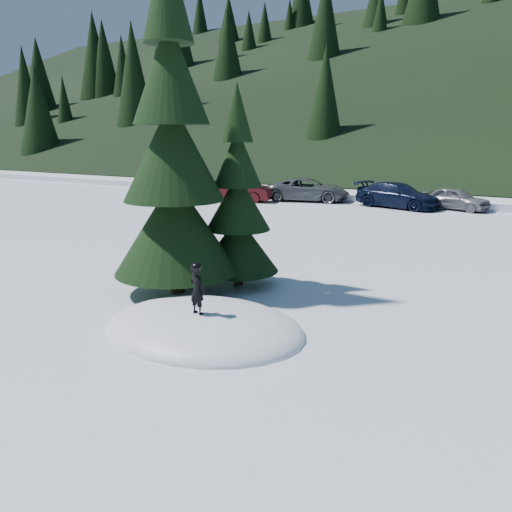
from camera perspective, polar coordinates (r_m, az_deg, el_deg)
The scene contains 11 objects.
ground at distance 10.75m, azimuth -5.93°, elevation -8.38°, with size 200.00×200.00×0.00m, color white.
snow_mound at distance 10.75m, azimuth -5.93°, elevation -8.38°, with size 4.48×3.52×0.96m, color white.
forest_hillside at distance 62.83m, azimuth 26.81°, elevation 19.86°, with size 200.00×60.00×25.00m, color black, non-canonical shape.
spruce_tall at distance 12.79m, azimuth -9.43°, elevation 10.28°, with size 3.20×3.20×8.60m.
spruce_short at distance 13.43m, azimuth -2.08°, elevation 5.38°, with size 2.20×2.20×5.37m.
child_skier at distance 10.15m, azimuth -6.75°, elevation -3.88°, with size 0.36×0.24×1.00m, color black.
car_0 at distance 38.19m, azimuth -6.45°, elevation 8.45°, with size 1.72×4.27×1.45m, color black.
car_1 at distance 31.96m, azimuth -2.01°, elevation 7.58°, with size 1.55×4.45×1.47m, color #390A0D.
car_2 at distance 32.24m, azimuth 5.95°, elevation 7.54°, with size 2.39×5.18×1.44m, color #4F5357.
car_3 at distance 30.11m, azimuth 15.88°, elevation 6.70°, with size 2.02×4.97×1.44m, color black.
car_4 at distance 30.25m, azimuth 21.85°, elevation 6.09°, with size 1.47×3.67×1.25m, color gray.
Camera 1 is at (6.05, -7.95, 3.98)m, focal length 35.00 mm.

